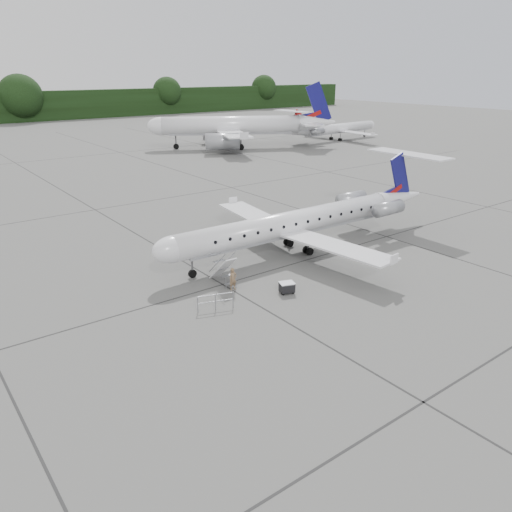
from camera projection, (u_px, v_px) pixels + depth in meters
ground at (336, 280)px, 34.76m from camera, size 320.00×320.00×0.00m
main_regional_jet at (290, 212)px, 38.75m from camera, size 26.49×19.31×6.70m
airstair at (223, 269)px, 33.80m from camera, size 0.89×2.24×2.10m
passenger at (233, 279)px, 32.95m from camera, size 0.57×0.40×1.52m
safety_railing at (216, 302)px, 30.27m from camera, size 2.10×0.80×1.00m
baggage_cart at (287, 287)px, 32.57m from camera, size 1.10×1.00×0.79m
bg_narrowbody at (231, 116)px, 90.25m from camera, size 39.18×35.74×11.49m
bg_regional_right at (339, 124)px, 101.64m from camera, size 26.17×19.55×6.60m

